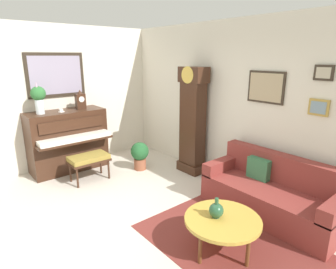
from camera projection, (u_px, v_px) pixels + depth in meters
ground_plane at (111, 226)px, 3.86m from camera, size 6.40×6.00×0.10m
wall_left at (41, 99)px, 5.39m from camera, size 0.13×4.90×2.80m
wall_back at (229, 103)px, 4.93m from camera, size 5.30×0.13×2.80m
area_rug at (228, 241)px, 3.46m from camera, size 2.10×1.50×0.01m
piano at (68, 140)px, 5.53m from camera, size 0.87×1.44×1.19m
piano_bench at (89, 159)px, 5.07m from camera, size 0.42×0.70×0.48m
grandfather_clock at (193, 124)px, 5.33m from camera, size 0.52×0.34×2.03m
couch at (272, 194)px, 4.01m from camera, size 1.90×0.80×0.84m
coffee_table at (223, 221)px, 3.22m from camera, size 0.88×0.88×0.42m
mantel_clock at (80, 100)px, 5.52m from camera, size 0.13×0.18×0.38m
flower_vase at (38, 97)px, 5.00m from camera, size 0.26×0.26×0.58m
teacup at (61, 111)px, 5.26m from camera, size 0.12×0.12×0.06m
green_jug at (216, 210)px, 3.22m from camera, size 0.17×0.17×0.24m
potted_plant at (140, 154)px, 5.59m from camera, size 0.36×0.36×0.56m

